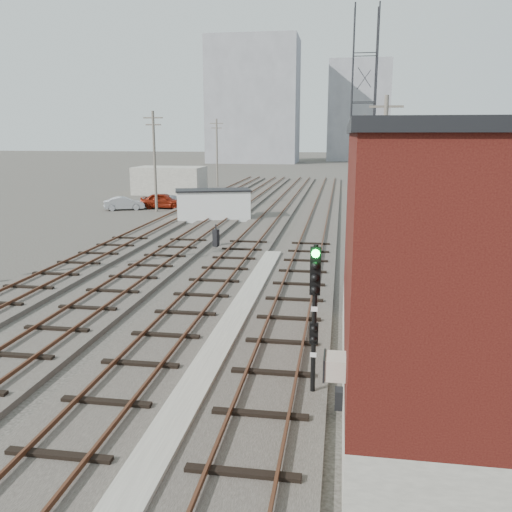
% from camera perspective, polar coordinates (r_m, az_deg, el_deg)
% --- Properties ---
extents(ground, '(320.00, 320.00, 0.00)m').
position_cam_1_polar(ground, '(63.11, 5.05, 6.30)').
color(ground, '#282621').
rests_on(ground, ground).
extents(track_right, '(3.20, 90.00, 0.39)m').
position_cam_1_polar(track_right, '(42.17, 6.43, 3.26)').
color(track_right, '#332D28').
rests_on(track_right, ground).
extents(track_mid_right, '(3.20, 90.00, 0.39)m').
position_cam_1_polar(track_mid_right, '(42.53, 1.03, 3.41)').
color(track_mid_right, '#332D28').
rests_on(track_mid_right, ground).
extents(track_mid_left, '(3.20, 90.00, 0.39)m').
position_cam_1_polar(track_mid_left, '(43.26, -4.24, 3.54)').
color(track_mid_left, '#332D28').
rests_on(track_mid_left, ground).
extents(track_left, '(3.20, 90.00, 0.39)m').
position_cam_1_polar(track_left, '(44.34, -9.29, 3.63)').
color(track_left, '#332D28').
rests_on(track_left, ground).
extents(platform_curb, '(0.90, 28.00, 0.26)m').
position_cam_1_polar(platform_curb, '(18.32, -3.67, -9.20)').
color(platform_curb, gray).
rests_on(platform_curb, ground).
extents(brick_building, '(6.54, 12.20, 7.22)m').
position_cam_1_polar(brick_building, '(15.29, 20.85, -0.70)').
color(brick_building, gray).
rests_on(brick_building, ground).
extents(lattice_tower, '(1.60, 1.60, 15.00)m').
position_cam_1_polar(lattice_tower, '(37.60, 11.11, 13.28)').
color(lattice_tower, black).
rests_on(lattice_tower, ground).
extents(utility_pole_left_b, '(1.80, 0.24, 9.00)m').
position_cam_1_polar(utility_pole_left_b, '(50.50, -10.62, 10.02)').
color(utility_pole_left_b, '#595147').
rests_on(utility_pole_left_b, ground).
extents(utility_pole_left_c, '(1.80, 0.24, 9.00)m').
position_cam_1_polar(utility_pole_left_c, '(74.53, -4.13, 10.98)').
color(utility_pole_left_c, '#595147').
rests_on(utility_pole_left_c, ground).
extents(utility_pole_right_a, '(1.80, 0.24, 9.00)m').
position_cam_1_polar(utility_pole_right_a, '(30.73, 13.21, 8.33)').
color(utility_pole_right_a, '#595147').
rests_on(utility_pole_right_a, ground).
extents(utility_pole_right_b, '(1.80, 0.24, 9.00)m').
position_cam_1_polar(utility_pole_right_b, '(60.66, 11.24, 10.40)').
color(utility_pole_right_b, '#595147').
rests_on(utility_pole_right_b, ground).
extents(apartment_left, '(22.00, 14.00, 30.00)m').
position_cam_1_polar(apartment_left, '(139.60, -0.25, 15.98)').
color(apartment_left, gray).
rests_on(apartment_left, ground).
extents(apartment_right, '(16.00, 12.00, 26.00)m').
position_cam_1_polar(apartment_right, '(152.74, 10.71, 14.73)').
color(apartment_right, gray).
rests_on(apartment_right, ground).
extents(shed_left, '(8.00, 5.00, 3.20)m').
position_cam_1_polar(shed_left, '(66.00, -9.05, 7.87)').
color(shed_left, gray).
rests_on(shed_left, ground).
extents(shed_right, '(6.00, 6.00, 4.00)m').
position_cam_1_polar(shed_right, '(72.90, 12.79, 8.47)').
color(shed_right, gray).
rests_on(shed_right, ground).
extents(signal_mast, '(0.40, 0.42, 4.22)m').
position_cam_1_polar(signal_mast, '(14.20, 6.17, -5.62)').
color(signal_mast, gray).
rests_on(signal_mast, ground).
extents(switch_stand, '(0.41, 0.41, 1.41)m').
position_cam_1_polar(switch_stand, '(33.81, -4.24, 1.93)').
color(switch_stand, black).
rests_on(switch_stand, ground).
extents(site_trailer, '(6.60, 4.35, 2.56)m').
position_cam_1_polar(site_trailer, '(44.91, -4.53, 5.40)').
color(site_trailer, white).
rests_on(site_trailer, ground).
extents(car_red, '(4.39, 1.79, 1.49)m').
position_cam_1_polar(car_red, '(52.94, -9.71, 5.76)').
color(car_red, maroon).
rests_on(car_red, ground).
extents(car_silver, '(3.95, 2.62, 1.23)m').
position_cam_1_polar(car_silver, '(52.62, -13.69, 5.40)').
color(car_silver, '#94969B').
rests_on(car_silver, ground).
extents(car_grey, '(4.23, 1.80, 1.22)m').
position_cam_1_polar(car_grey, '(53.20, -8.80, 5.68)').
color(car_grey, gray).
rests_on(car_grey, ground).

